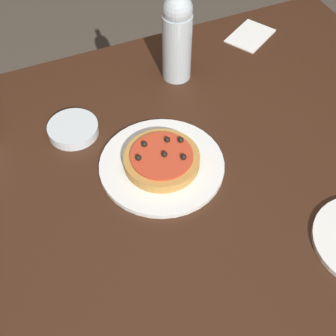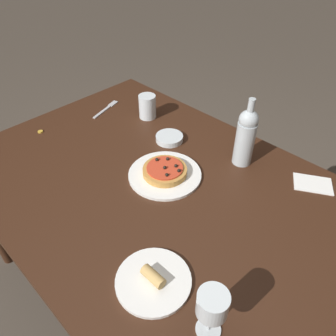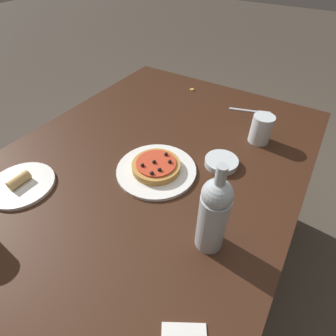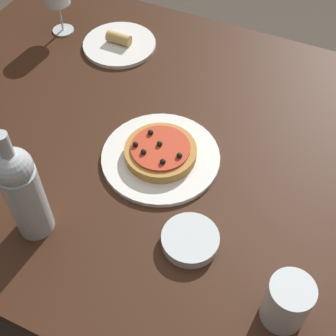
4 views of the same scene
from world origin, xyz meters
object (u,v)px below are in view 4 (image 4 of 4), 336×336
(dining_table, at_px, (174,162))
(side_plate, at_px, (119,44))
(wine_bottle, at_px, (23,191))
(dinner_plate, at_px, (161,157))
(pizza, at_px, (160,151))
(water_cup, at_px, (287,302))
(side_bowl, at_px, (190,240))

(dining_table, xyz_separation_m, side_plate, (-0.32, 0.30, 0.08))
(dining_table, height_order, wine_bottle, wine_bottle)
(dinner_plate, xyz_separation_m, pizza, (-0.00, -0.00, 0.02))
(water_cup, bearing_deg, side_plate, 138.26)
(wine_bottle, xyz_separation_m, side_bowl, (0.32, 0.10, -0.12))
(water_cup, height_order, side_bowl, water_cup)
(wine_bottle, relative_size, water_cup, 2.51)
(side_bowl, height_order, side_plate, side_plate)
(pizza, height_order, side_bowl, pizza)
(side_bowl, bearing_deg, water_cup, -17.80)
(side_bowl, bearing_deg, wine_bottle, -162.68)
(dining_table, relative_size, water_cup, 13.16)
(wine_bottle, bearing_deg, side_plate, 102.43)
(dining_table, bearing_deg, side_plate, 137.03)
(dining_table, height_order, side_bowl, side_bowl)
(dinner_plate, relative_size, side_plate, 1.31)
(dining_table, bearing_deg, pizza, -100.54)
(wine_bottle, height_order, water_cup, wine_bottle)
(side_bowl, bearing_deg, pizza, 130.23)
(dinner_plate, relative_size, pizza, 1.66)
(dining_table, height_order, pizza, pizza)
(dining_table, height_order, dinner_plate, dinner_plate)
(dining_table, distance_m, dinner_plate, 0.10)
(wine_bottle, xyz_separation_m, water_cup, (0.55, 0.03, -0.07))
(water_cup, distance_m, side_bowl, 0.24)
(side_plate, bearing_deg, water_cup, -41.74)
(dining_table, height_order, side_plate, side_plate)
(pizza, height_order, side_plate, pizza)
(wine_bottle, bearing_deg, side_bowl, 17.32)
(dinner_plate, height_order, wine_bottle, wine_bottle)
(dinner_plate, height_order, side_bowl, side_bowl)
(water_cup, xyz_separation_m, side_plate, (-0.69, 0.61, -0.05))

